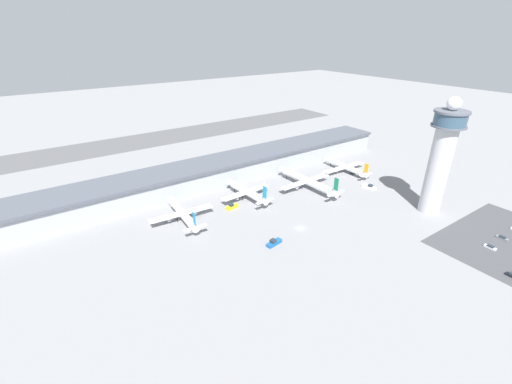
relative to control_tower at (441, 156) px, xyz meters
The scene contains 16 objects.
ground_plane 75.81m from the control_tower, 159.77° to the left, with size 1000.00×1000.00×0.00m, color gray.
terminal_building 116.92m from the control_tower, 124.85° to the left, with size 241.38×25.00×13.67m.
runway_strip 216.56m from the control_tower, 107.79° to the left, with size 362.07×44.00×0.01m, color #515154.
control_tower is the anchor object (origin of this frame).
parking_lot_surface 45.00m from the control_tower, 86.05° to the right, with size 64.00×40.00×0.01m, color #424247.
airplane_gate_alpha 126.97m from the control_tower, 150.07° to the left, with size 31.67×35.25×12.27m.
airplane_gate_bravo 97.78m from the control_tower, 137.21° to the left, with size 30.28×33.00×12.90m.
airplane_gate_charlie 69.71m from the control_tower, 120.23° to the left, with size 35.72×45.86×13.67m.
airplane_gate_delta 65.94m from the control_tower, 85.54° to the left, with size 33.45×35.40×10.92m.
service_truck_catering 90.94m from the control_tower, 166.21° to the left, with size 7.88×3.66×2.85m.
service_truck_fuel 45.32m from the control_tower, 94.31° to the left, with size 4.32×8.61×2.44m.
service_truck_baggage 104.81m from the control_tower, 143.98° to the left, with size 6.88×3.46×3.05m.
service_truck_water 62.76m from the control_tower, 81.83° to the left, with size 8.03×4.44×3.04m.
car_silver_sedan 44.35m from the control_tower, 86.60° to the right, with size 1.75×4.73×1.45m.
car_blue_compact 60.06m from the control_tower, 116.23° to the right, with size 1.85×4.07×1.52m.
car_white_wagon 45.64m from the control_tower, 106.31° to the right, with size 1.82×4.70×1.35m.
Camera 1 is at (-95.16, -100.69, 84.06)m, focal length 24.00 mm.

